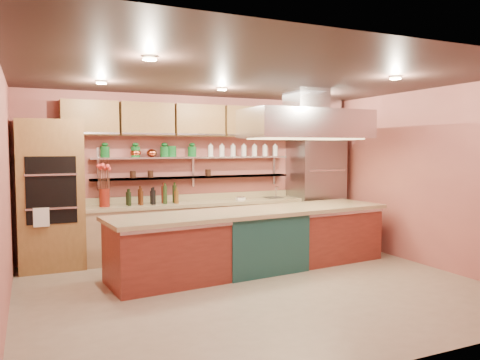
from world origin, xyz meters
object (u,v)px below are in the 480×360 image
copper_kettle (152,153)px  green_canister (172,151)px  kitchen_scale (241,198)px  flower_vase (104,198)px  refrigerator (316,190)px  island (255,240)px

copper_kettle → green_canister: 0.35m
kitchen_scale → green_canister: (-1.22, 0.22, 0.84)m
copper_kettle → green_canister: (0.35, 0.00, 0.03)m
flower_vase → refrigerator: bearing=-0.1°
island → flower_vase: 2.50m
flower_vase → copper_kettle: 1.11m
island → kitchen_scale: bearing=69.5°
island → flower_vase: size_ratio=15.13×
flower_vase → copper_kettle: size_ratio=1.69×
refrigerator → island: bearing=-146.6°
flower_vase → green_canister: 1.41m
refrigerator → copper_kettle: 3.27m
green_canister → kitchen_scale: bearing=-10.2°
kitchen_scale → refrigerator: bearing=-13.5°
refrigerator → kitchen_scale: bearing=179.6°
island → copper_kettle: bearing=123.3°
refrigerator → flower_vase: bearing=179.9°
refrigerator → island: refrigerator is taller
island → green_canister: green_canister is taller
refrigerator → island: size_ratio=0.47×
refrigerator → island: 2.41m
refrigerator → green_canister: refrigerator is taller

